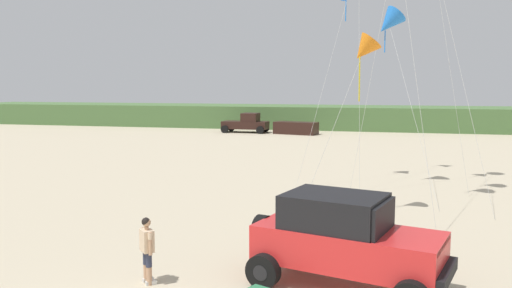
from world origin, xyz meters
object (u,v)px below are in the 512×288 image
at_px(distant_sedan, 296,128).
at_px(kite_red_delta, 364,50).
at_px(person_watching, 147,247).
at_px(kite_white_parafoil, 389,23).
at_px(jeep, 345,239).
at_px(distant_pickup, 247,123).

xyz_separation_m(distant_sedan, kite_red_delta, (7.46, -30.67, 5.55)).
relative_size(person_watching, kite_white_parafoil, 0.20).
height_order(person_watching, kite_red_delta, kite_red_delta).
xyz_separation_m(jeep, distant_pickup, (-12.51, 38.56, -0.26)).
bearing_deg(kite_white_parafoil, kite_red_delta, -98.51).
height_order(distant_pickup, distant_sedan, distant_pickup).
bearing_deg(jeep, distant_pickup, 107.97).
bearing_deg(jeep, distant_sedan, 100.95).
bearing_deg(distant_sedan, jeep, -65.23).
xyz_separation_m(person_watching, distant_pickup, (-7.78, 39.49, 0.00)).
xyz_separation_m(jeep, person_watching, (-4.72, -0.93, -0.26)).
height_order(distant_pickup, kite_red_delta, kite_red_delta).
bearing_deg(distant_sedan, kite_red_delta, -62.51).
xyz_separation_m(distant_pickup, distant_sedan, (5.14, -0.51, -0.34)).
distance_m(jeep, kite_red_delta, 8.89).
relative_size(distant_pickup, kite_white_parafoil, 0.55).
distance_m(jeep, distant_sedan, 38.77).
bearing_deg(kite_white_parafoil, jeep, -94.24).
height_order(distant_sedan, kite_white_parafoil, kite_white_parafoil).
distance_m(jeep, distant_pickup, 40.54).
height_order(jeep, person_watching, jeep).
relative_size(person_watching, distant_pickup, 0.36).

